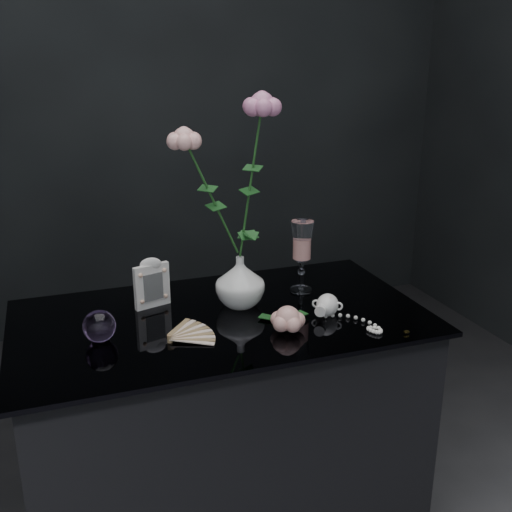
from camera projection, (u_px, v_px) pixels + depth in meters
name	position (u px, v px, depth m)	size (l,w,h in m)	color
table	(224.00, 441.00, 1.66)	(1.05, 0.58, 0.76)	black
vase	(240.00, 282.00, 1.58)	(0.13, 0.13, 0.14)	white
wine_glass	(302.00, 257.00, 1.67)	(0.06, 0.06, 0.21)	white
picture_frame	(152.00, 282.00, 1.58)	(0.10, 0.08, 0.14)	white
paperweight	(99.00, 326.00, 1.39)	(0.08, 0.08, 0.08)	#A979C5
paper_fan	(170.00, 338.00, 1.40)	(0.21, 0.17, 0.02)	#EEE8BE
loose_rose	(288.00, 319.00, 1.45)	(0.14, 0.19, 0.06)	#EEA599
pearl_jar	(327.00, 304.00, 1.54)	(0.20, 0.21, 0.06)	white
roses	(231.00, 177.00, 1.49)	(0.27, 0.11, 0.47)	#FFABA5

